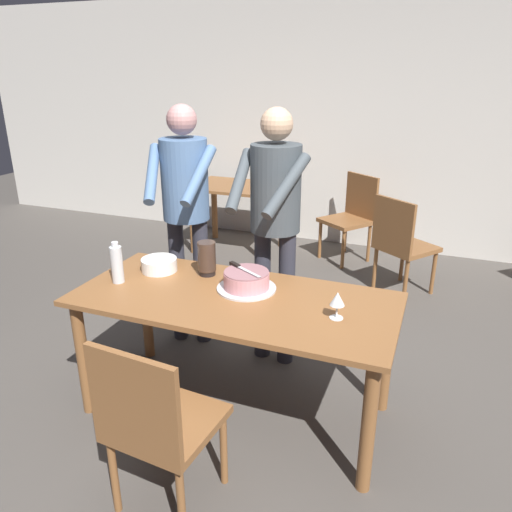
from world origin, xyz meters
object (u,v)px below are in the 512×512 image
Objects in this scene: cake_on_platter at (246,281)px; chair_near_side at (156,422)px; wine_glass_near at (337,300)px; hurricane_lamp at (207,258)px; person_standing_beside at (185,201)px; background_chair_0 at (351,214)px; cake_knife at (239,267)px; background_chair_2 at (401,242)px; plate_stack at (159,265)px; person_cutting_cake at (275,212)px; background_table at (238,200)px; water_bottle at (117,264)px; main_dining_table at (235,314)px.

cake_on_platter is 0.95m from chair_near_side.
hurricane_lamp is (-0.86, 0.27, 0.00)m from wine_glass_near.
person_standing_beside is 2.34m from background_chair_0.
wine_glass_near is (0.62, -0.20, -0.01)m from cake_knife.
plate_stack is at bearing -124.85° from background_chair_2.
background_table is (-1.11, 1.99, -0.50)m from person_cutting_cake.
hurricane_lamp reaches higher than cake_knife.
hurricane_lamp reaches higher than chair_near_side.
hurricane_lamp is 0.59m from person_standing_beside.
wine_glass_near reaches higher than cake_knife.
background_chair_2 is at bearing 70.32° from cake_on_platter.
plate_stack is 0.88× the size of water_bottle.
water_bottle is at bearing -175.17° from main_dining_table.
person_cutting_cake is at bearing 88.24° from main_dining_table.
main_dining_table is 0.62m from wine_glass_near.
person_cutting_cake is (-0.56, 0.66, 0.22)m from wine_glass_near.
wine_glass_near is at bearing -80.96° from background_chair_0.
person_cutting_cake is 1.00× the size of person_standing_beside.
water_bottle reaches higher than cake_knife.
background_table is at bearing 122.34° from wine_glass_near.
plate_stack is 0.28m from water_bottle.
chair_near_side is (-0.61, -0.74, -0.36)m from wine_glass_near.
background_table is at bearing 101.88° from plate_stack.
cake_knife is at bearing 90.16° from chair_near_side.
main_dining_table is at bearing -102.36° from cake_on_platter.
main_dining_table is 1.04× the size of person_standing_beside.
chair_near_side reaches higher than main_dining_table.
hurricane_lamp is 2.53m from background_table.
cake_knife is 0.81m from person_standing_beside.
wine_glass_near is 0.69× the size of hurricane_lamp.
background_table is 1.24m from background_chair_0.
chair_near_side is (-0.03, -0.78, -0.15)m from main_dining_table.
person_cutting_cake is 1.72× the size of background_table.
water_bottle is (-0.13, -0.24, 0.07)m from plate_stack.
background_chair_0 reaches higher than cake_on_platter.
cake_on_platter is (0.03, 0.12, 0.16)m from main_dining_table.
hurricane_lamp reaches higher than background_table.
hurricane_lamp reaches higher than background_chair_0.
background_chair_2 reaches higher than plate_stack.
background_table is (-1.68, 2.65, -0.28)m from wine_glass_near.
cake_on_platter is 0.77m from water_bottle.
background_chair_2 reaches higher than cake_knife.
wine_glass_near is 1.30m from water_bottle.
main_dining_table is 1.79× the size of background_table.
plate_stack reaches higher than background_table.
background_chair_2 is (0.69, 1.93, -0.31)m from cake_on_platter.
person_cutting_cake is (0.02, 0.62, 0.43)m from main_dining_table.
cake_knife reaches higher than background_table.
person_standing_beside is 1.72× the size of background_table.
person_cutting_cake reaches higher than cake_knife.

